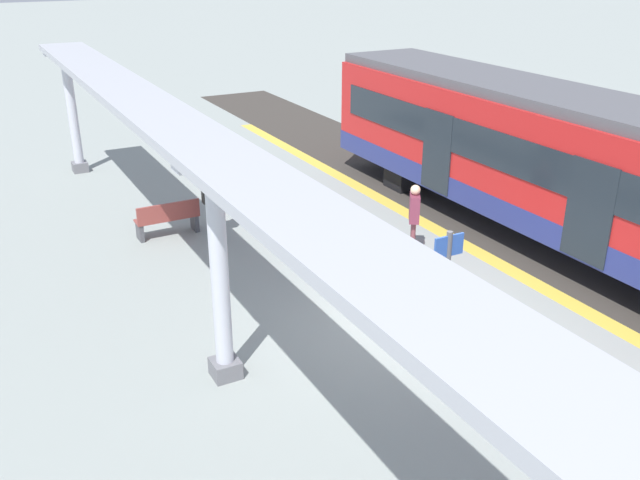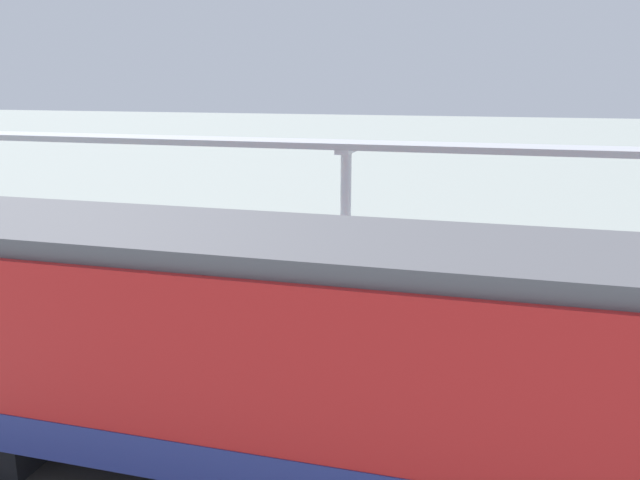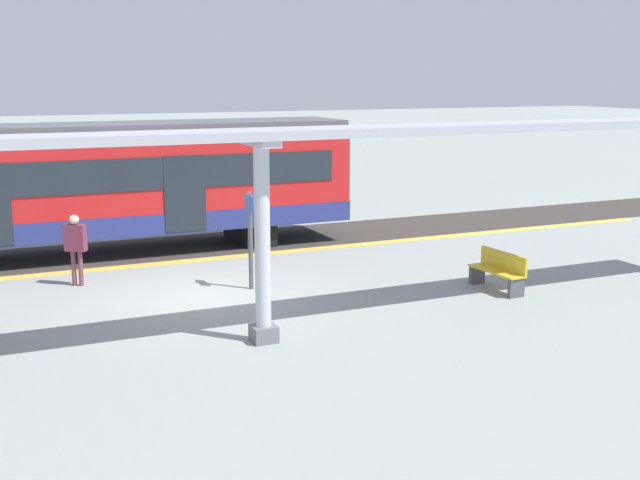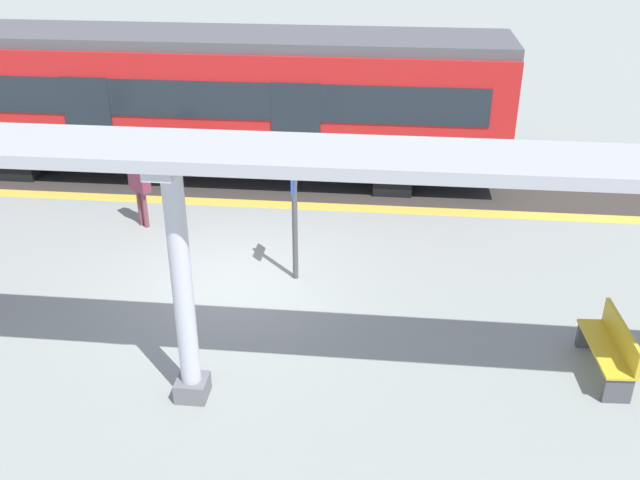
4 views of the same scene
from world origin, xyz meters
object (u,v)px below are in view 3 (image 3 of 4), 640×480
(train_near_carriage, at_px, (83,187))
(passenger_waiting_near_edge, at_px, (76,242))
(platform_info_sign, at_px, (250,231))
(bench_mid_platform, at_px, (499,271))
(canopy_pillar_second, at_px, (262,241))

(train_near_carriage, distance_m, passenger_waiting_near_edge, 3.35)
(passenger_waiting_near_edge, bearing_deg, train_near_carriage, 168.61)
(platform_info_sign, xyz_separation_m, passenger_waiting_near_edge, (-1.88, -3.52, -0.30))
(train_near_carriage, xyz_separation_m, bench_mid_platform, (7.41, 7.90, -1.39))
(canopy_pillar_second, distance_m, platform_info_sign, 3.71)
(canopy_pillar_second, distance_m, passenger_waiting_near_edge, 6.03)
(train_near_carriage, bearing_deg, bench_mid_platform, 46.82)
(bench_mid_platform, bearing_deg, passenger_waiting_near_edge, -116.31)
(train_near_carriage, height_order, canopy_pillar_second, canopy_pillar_second)
(canopy_pillar_second, relative_size, passenger_waiting_near_edge, 2.22)
(canopy_pillar_second, relative_size, platform_info_sign, 1.65)
(train_near_carriage, height_order, bench_mid_platform, train_near_carriage)
(train_near_carriage, relative_size, canopy_pillar_second, 3.96)
(canopy_pillar_second, bearing_deg, passenger_waiting_near_edge, -154.99)
(bench_mid_platform, bearing_deg, platform_info_sign, -115.08)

